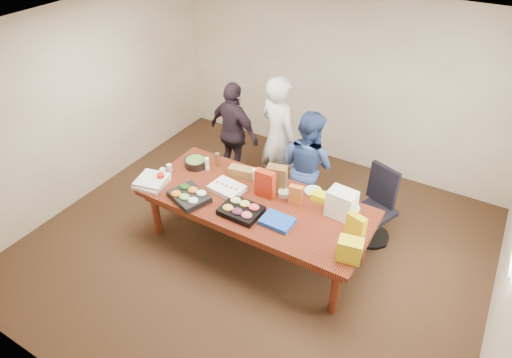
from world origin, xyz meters
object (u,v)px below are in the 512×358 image
Objects in this scene: conference_table at (256,224)px; sheet_cake at (227,188)px; person_right at (307,166)px; salad_bowl at (196,163)px; office_chair at (375,209)px; person_center at (278,138)px.

conference_table is 6.92× the size of sheet_cake.
conference_table is 1.76× the size of person_right.
person_right is (0.23, 0.93, 0.42)m from conference_table.
person_right is at bearing 28.01° from salad_bowl.
salad_bowl is at bearing 167.81° from conference_table.
office_chair is 1.03m from person_right.
sheet_cake is 0.71m from salad_bowl.
person_center reaches higher than conference_table.
office_chair is 1.89m from sheet_cake.
person_right is at bearing -160.81° from office_chair.
person_center is 1.15× the size of person_right.
sheet_cake is at bearing 107.65° from person_center.
salad_bowl is (-1.08, 0.23, 0.42)m from conference_table.
sheet_cake is at bearing 71.61° from person_right.
person_center is (-0.35, 1.20, 0.54)m from conference_table.
salad_bowl is (-2.29, -0.67, 0.31)m from office_chair.
person_center reaches higher than sheet_cake.
sheet_cake is (-0.64, -0.95, -0.01)m from person_right.
conference_table is at bearing 91.70° from person_right.
salad_bowl is at bearing 166.02° from sheet_cake.
office_chair is 1.65m from person_center.
office_chair reaches higher than salad_bowl.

